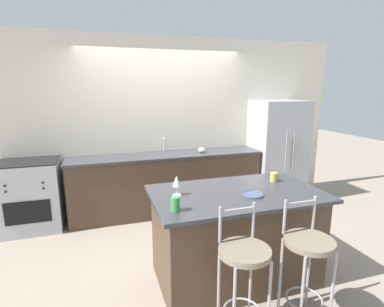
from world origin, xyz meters
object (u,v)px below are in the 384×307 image
object	(u,v)px
oven_range	(31,196)
tumbler_cup	(176,204)
dinner_plate	(253,194)
pumpkin_decoration	(202,150)
bar_stool_far	(307,256)
wine_glass	(177,182)
coffee_mug	(274,177)
bar_stool_near	(244,266)
refrigerator	(277,152)

from	to	relation	value
oven_range	tumbler_cup	bearing A→B (deg)	-54.56
dinner_plate	pumpkin_decoration	distance (m)	1.92
pumpkin_decoration	bar_stool_far	bearing A→B (deg)	-89.58
dinner_plate	pumpkin_decoration	xyz separation A→B (m)	(0.15, 1.91, 0.04)
wine_glass	pumpkin_decoration	world-z (taller)	wine_glass
coffee_mug	pumpkin_decoration	world-z (taller)	pumpkin_decoration
coffee_mug	tumbler_cup	bearing A→B (deg)	-159.61
pumpkin_decoration	bar_stool_near	bearing A→B (deg)	-102.09
refrigerator	pumpkin_decoration	world-z (taller)	refrigerator
wine_glass	pumpkin_decoration	distance (m)	1.89
refrigerator	tumbler_cup	world-z (taller)	refrigerator
bar_stool_near	coffee_mug	distance (m)	1.26
refrigerator	wine_glass	distance (m)	2.81
bar_stool_far	pumpkin_decoration	bearing A→B (deg)	90.42
bar_stool_near	dinner_plate	distance (m)	0.77
bar_stool_far	dinner_plate	world-z (taller)	bar_stool_far
wine_glass	tumbler_cup	bearing A→B (deg)	-106.05
bar_stool_near	tumbler_cup	distance (m)	0.71
dinner_plate	tumbler_cup	xyz separation A→B (m)	(-0.79, -0.14, 0.05)
refrigerator	dinner_plate	distance (m)	2.47
wine_glass	bar_stool_near	bearing A→B (deg)	-69.06
bar_stool_far	dinner_plate	bearing A→B (deg)	105.90
tumbler_cup	oven_range	bearing A→B (deg)	125.44
oven_range	coffee_mug	bearing A→B (deg)	-31.33
refrigerator	coffee_mug	bearing A→B (deg)	-124.14
wine_glass	tumbler_cup	world-z (taller)	wine_glass
tumbler_cup	pumpkin_decoration	size ratio (longest dim) A/B	1.13
bar_stool_far	pumpkin_decoration	world-z (taller)	bar_stool_far
tumbler_cup	refrigerator	bearing A→B (deg)	41.84
dinner_plate	wine_glass	world-z (taller)	wine_glass
coffee_mug	oven_range	bearing A→B (deg)	148.67
bar_stool_near	tumbler_cup	size ratio (longest dim) A/B	8.54
bar_stool_near	dinner_plate	xyz separation A→B (m)	(0.38, 0.58, 0.32)
oven_range	dinner_plate	xyz separation A→B (m)	(2.29, -1.97, 0.46)
bar_stool_far	pumpkin_decoration	size ratio (longest dim) A/B	9.61
bar_stool_near	wine_glass	world-z (taller)	wine_glass
oven_range	coffee_mug	distance (m)	3.22
bar_stool_far	oven_range	bearing A→B (deg)	133.73
tumbler_cup	pumpkin_decoration	distance (m)	2.26
oven_range	dinner_plate	size ratio (longest dim) A/B	4.65
bar_stool_near	tumbler_cup	bearing A→B (deg)	132.95
oven_range	pumpkin_decoration	distance (m)	2.50
wine_glass	pumpkin_decoration	size ratio (longest dim) A/B	1.73
bar_stool_far	wine_glass	xyz separation A→B (m)	(-0.86, 0.83, 0.45)
tumbler_cup	pumpkin_decoration	world-z (taller)	tumbler_cup
oven_range	dinner_plate	bearing A→B (deg)	-40.69
dinner_plate	tumbler_cup	bearing A→B (deg)	-170.05
coffee_mug	dinner_plate	bearing A→B (deg)	-143.70
dinner_plate	tumbler_cup	distance (m)	0.80
tumbler_cup	wine_glass	bearing A→B (deg)	73.95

